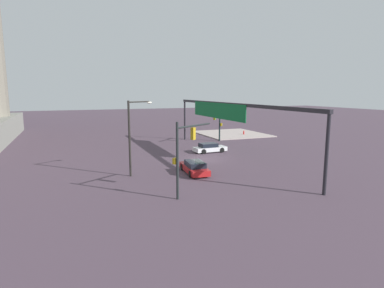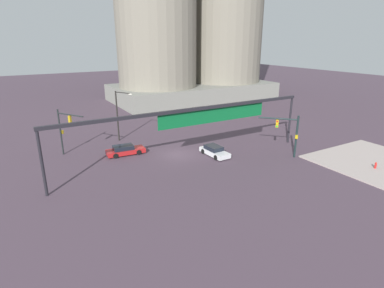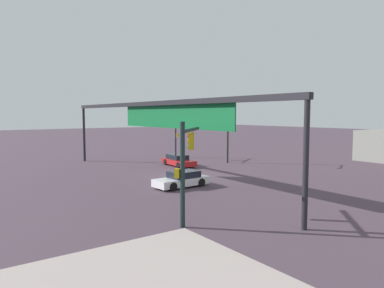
# 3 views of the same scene
# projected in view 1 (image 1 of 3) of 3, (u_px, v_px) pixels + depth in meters

# --- Properties ---
(ground_plane) EXTENTS (224.83, 224.83, 0.00)m
(ground_plane) POSITION_uv_depth(u_px,v_px,m) (203.00, 159.00, 37.84)
(ground_plane) COLOR #4A3946
(sidewalk_corner) EXTENTS (12.67, 11.23, 0.15)m
(sidewalk_corner) POSITION_uv_depth(u_px,v_px,m) (231.00, 134.00, 60.01)
(sidewalk_corner) COLOR #AB9C96
(sidewalk_corner) RESTS_ON ground
(traffic_signal_near_corner) EXTENTS (3.37, 3.74, 5.19)m
(traffic_signal_near_corner) POSITION_uv_depth(u_px,v_px,m) (218.00, 121.00, 50.20)
(traffic_signal_near_corner) COLOR black
(traffic_signal_near_corner) RESTS_ON ground
(traffic_signal_opposite_side) EXTENTS (2.35, 3.86, 5.74)m
(traffic_signal_opposite_side) POSITION_uv_depth(u_px,v_px,m) (184.00, 148.00, 23.87)
(traffic_signal_opposite_side) COLOR black
(traffic_signal_opposite_side) RESTS_ON ground
(streetlamp_curved_arm) EXTENTS (1.64, 2.70, 7.06)m
(streetlamp_curved_arm) POSITION_uv_depth(u_px,v_px,m) (133.00, 131.00, 29.90)
(streetlamp_curved_arm) COLOR black
(streetlamp_curved_arm) RESTS_ON ground
(overhead_sign_gantry) EXTENTS (31.51, 0.43, 6.57)m
(overhead_sign_gantry) POSITION_uv_depth(u_px,v_px,m) (225.00, 110.00, 39.07)
(overhead_sign_gantry) COLOR black
(overhead_sign_gantry) RESTS_ON ground
(sedan_car_approaching) EXTENTS (4.81, 2.12, 1.21)m
(sedan_car_approaching) POSITION_uv_depth(u_px,v_px,m) (194.00, 167.00, 31.28)
(sedan_car_approaching) COLOR #B01D1E
(sedan_car_approaching) RESTS_ON ground
(sedan_car_waiting_far) EXTENTS (1.97, 4.35, 1.21)m
(sedan_car_waiting_far) POSITION_uv_depth(u_px,v_px,m) (210.00, 148.00, 42.10)
(sedan_car_waiting_far) COLOR silver
(sedan_car_waiting_far) RESTS_ON ground
(fire_hydrant_on_curb) EXTENTS (0.33, 0.22, 0.71)m
(fire_hydrant_on_curb) POSITION_uv_depth(u_px,v_px,m) (244.00, 133.00, 58.51)
(fire_hydrant_on_curb) COLOR red
(fire_hydrant_on_curb) RESTS_ON sidewalk_corner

